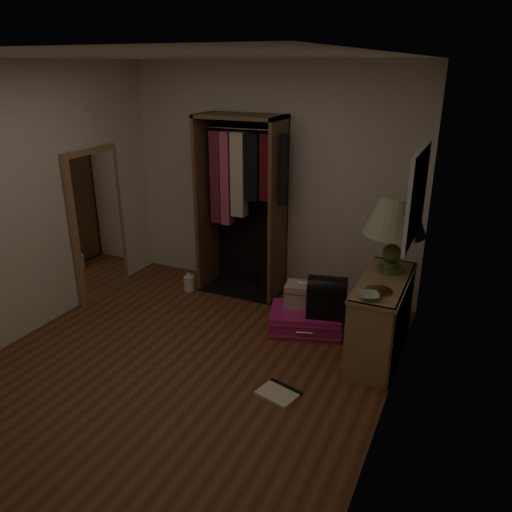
% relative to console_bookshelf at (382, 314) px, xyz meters
% --- Properties ---
extents(ground, '(4.00, 4.00, 0.00)m').
position_rel_console_bookshelf_xyz_m(ground, '(-1.53, -1.05, -0.39)').
color(ground, brown).
rests_on(ground, ground).
extents(room_walls, '(3.52, 4.02, 2.60)m').
position_rel_console_bookshelf_xyz_m(room_walls, '(-1.46, -1.00, 1.11)').
color(room_walls, silver).
rests_on(room_walls, ground).
extents(console_bookshelf, '(0.42, 1.12, 0.75)m').
position_rel_console_bookshelf_xyz_m(console_bookshelf, '(0.00, 0.00, 0.00)').
color(console_bookshelf, '#99734A').
rests_on(console_bookshelf, ground).
extents(open_wardrobe, '(1.03, 0.50, 2.05)m').
position_rel_console_bookshelf_xyz_m(open_wardrobe, '(-1.76, 0.72, 0.83)').
color(open_wardrobe, brown).
rests_on(open_wardrobe, ground).
extents(floor_mirror, '(0.06, 0.80, 1.70)m').
position_rel_console_bookshelf_xyz_m(floor_mirror, '(-3.24, -0.05, 0.46)').
color(floor_mirror, '#9C744B').
rests_on(floor_mirror, ground).
extents(pink_suitcase, '(0.85, 0.71, 0.22)m').
position_rel_console_bookshelf_xyz_m(pink_suitcase, '(-0.76, 0.09, -0.28)').
color(pink_suitcase, '#CB1879').
rests_on(pink_suitcase, ground).
extents(train_case, '(0.40, 0.30, 0.26)m').
position_rel_console_bookshelf_xyz_m(train_case, '(-0.83, 0.17, -0.05)').
color(train_case, '#C5B096').
rests_on(train_case, pink_suitcase).
extents(black_bag, '(0.43, 0.32, 0.42)m').
position_rel_console_bookshelf_xyz_m(black_bag, '(-0.55, 0.08, 0.04)').
color(black_bag, black).
rests_on(black_bag, pink_suitcase).
extents(table_lamp, '(0.60, 0.60, 0.70)m').
position_rel_console_bookshelf_xyz_m(table_lamp, '(0.01, 0.20, 0.87)').
color(table_lamp, '#47582A').
rests_on(table_lamp, console_bookshelf).
extents(brass_tray, '(0.27, 0.27, 0.01)m').
position_rel_console_bookshelf_xyz_m(brass_tray, '(0.01, -0.31, 0.37)').
color(brass_tray, '#B68146').
rests_on(brass_tray, console_bookshelf).
extents(ceramic_bowl, '(0.23, 0.23, 0.04)m').
position_rel_console_bookshelf_xyz_m(ceramic_bowl, '(-0.04, -0.47, 0.38)').
color(ceramic_bowl, '#A2C0A0').
rests_on(ceramic_bowl, console_bookshelf).
extents(white_jug, '(0.14, 0.14, 0.22)m').
position_rel_console_bookshelf_xyz_m(white_jug, '(-2.35, 0.41, -0.30)').
color(white_jug, white).
rests_on(white_jug, ground).
extents(floor_book, '(0.37, 0.33, 0.03)m').
position_rel_console_bookshelf_xyz_m(floor_book, '(-0.60, -1.01, -0.38)').
color(floor_book, '#EFE2C9').
rests_on(floor_book, ground).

